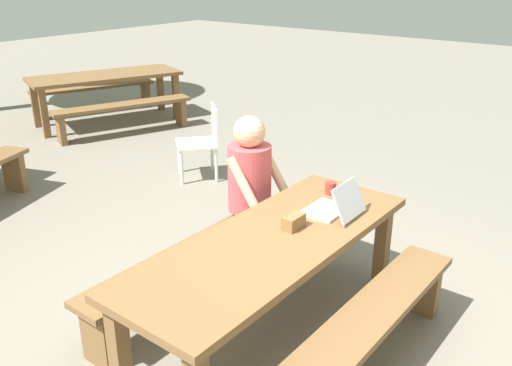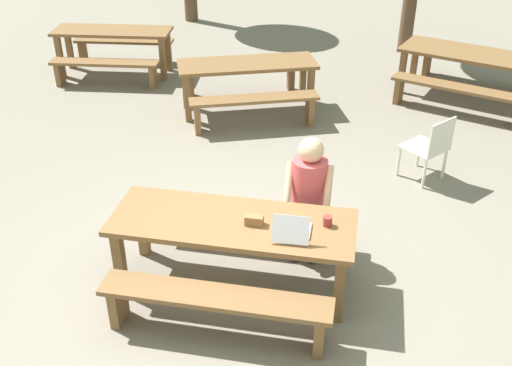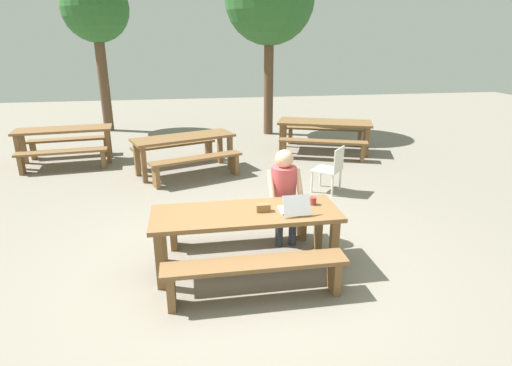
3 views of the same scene
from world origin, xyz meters
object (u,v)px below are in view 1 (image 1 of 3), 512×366
Objects in this scene: small_pouch at (294,222)px; coffee_mug at (331,188)px; laptop at (335,206)px; plastic_chair at (204,140)px; picnic_table_rear at (105,81)px; person_seated at (253,183)px; picnic_table_front at (272,253)px.

coffee_mug is at bearing 9.42° from small_pouch.
laptop is 0.43× the size of plastic_chair.
laptop is 0.34m from coffee_mug.
person_seated is at bearing -94.51° from picnic_table_rear.
plastic_chair is at bearing 54.87° from small_pouch.
person_seated is (0.06, 0.74, -0.03)m from laptop.
person_seated is 4.83m from picnic_table_rear.
plastic_chair is (1.24, 1.69, -0.30)m from person_seated.
plastic_chair reaches higher than picnic_table_rear.
picnic_table_front is at bearing -174.35° from coffee_mug.
small_pouch reaches higher than picnic_table_rear.
picnic_table_rear is at bearing -113.18° from laptop.
picnic_table_front is 0.87m from person_seated.
laptop is 2.22× the size of small_pouch.
coffee_mug is at bearing 15.82° from plastic_chair.
laptop is 3.86× the size of coffee_mug.
picnic_table_rear is (1.79, 4.93, -0.12)m from coffee_mug.
picnic_table_rear is (2.60, 5.01, 0.02)m from picnic_table_front.
person_seated reaches higher than laptop.
small_pouch is 5.58m from picnic_table_rear.
coffee_mug is at bearing -67.55° from person_seated.
small_pouch is (0.20, -0.02, 0.14)m from picnic_table_front.
person_seated is (-0.22, 0.54, -0.02)m from coffee_mug.
laptop is 0.74m from person_seated.
small_pouch is 2.87m from plastic_chair.
picnic_table_rear is (2.07, 5.13, -0.14)m from laptop.
small_pouch is 0.63m from coffee_mug.
small_pouch is 0.19× the size of plastic_chair.
picnic_table_front is at bearing 173.63° from small_pouch.
person_seated is at bearing -95.66° from laptop.
laptop is at bearing -12.54° from picnic_table_front.
plastic_chair is (1.02, 2.23, -0.32)m from coffee_mug.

